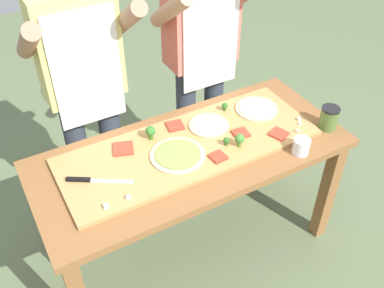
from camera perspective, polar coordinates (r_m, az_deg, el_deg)
name	(u,v)px	position (r m, az deg, el deg)	size (l,w,h in m)	color
ground_plane	(192,245)	(2.75, -0.04, -12.84)	(8.00, 8.00, 0.00)	#60704C
prep_table	(192,167)	(2.27, -0.05, -2.99)	(1.58, 0.69, 0.75)	brown
cutting_board	(190,146)	(2.21, -0.29, -0.28)	(1.30, 0.48, 0.02)	tan
chefs_knife	(90,180)	(2.06, -12.95, -4.53)	(0.27, 0.17, 0.02)	#B7BABF
pizza_whole_pesto_green	(178,155)	(2.13, -1.86, -1.41)	(0.27, 0.27, 0.02)	beige
pizza_whole_cheese_artichoke	(257,109)	(2.46, 8.31, 4.52)	(0.23, 0.23, 0.02)	beige
pizza_whole_white_garlic	(209,125)	(2.31, 2.17, 2.45)	(0.21, 0.21, 0.02)	beige
pizza_slice_far_right	(175,126)	(2.31, -2.18, 2.37)	(0.08, 0.08, 0.01)	#BC3D28
pizza_slice_near_left	(241,133)	(2.27, 6.26, 1.37)	(0.08, 0.08, 0.01)	#BC3D28
pizza_slice_near_right	(218,157)	(2.13, 3.36, -1.65)	(0.07, 0.07, 0.01)	#BC3D28
pizza_slice_center	(279,134)	(2.30, 11.06, 1.28)	(0.08, 0.08, 0.01)	#BC3D28
pizza_slice_far_left	(123,149)	(2.19, -8.82, -0.59)	(0.10, 0.10, 0.01)	#BC3D28
broccoli_floret_front_right	(225,106)	(2.42, 4.22, 4.86)	(0.03, 0.03, 0.05)	#366618
broccoli_floret_front_left	(226,141)	(2.19, 4.43, 0.40)	(0.03, 0.03, 0.04)	#366618
broccoli_floret_front_mid	(240,139)	(2.18, 6.13, 0.61)	(0.05, 0.05, 0.07)	#487A23
broccoli_floret_back_left	(151,132)	(2.22, -5.33, 1.60)	(0.05, 0.05, 0.08)	#3F7220
cheese_crumble_a	(129,197)	(1.95, -8.13, -6.80)	(0.02, 0.02, 0.02)	white
cheese_crumble_b	(299,119)	(2.42, 13.59, 3.13)	(0.02, 0.02, 0.02)	white
cheese_crumble_c	(300,124)	(2.39, 13.67, 2.55)	(0.01, 0.01, 0.01)	white
cheese_crumble_d	(106,206)	(1.93, -10.96, -7.85)	(0.02, 0.02, 0.02)	white
cheese_crumble_e	(298,131)	(2.34, 13.40, 1.64)	(0.02, 0.02, 0.02)	silver
flour_cup	(301,147)	(2.23, 13.80, -0.37)	(0.08, 0.08, 0.08)	white
sauce_jar	(329,118)	(2.41, 17.14, 3.23)	(0.09, 0.09, 0.12)	#517033
cook_left	(83,78)	(2.35, -13.77, 8.25)	(0.54, 0.39, 1.67)	#333847
cook_right	(202,46)	(2.59, 1.23, 12.44)	(0.54, 0.39, 1.67)	#333847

